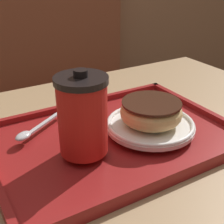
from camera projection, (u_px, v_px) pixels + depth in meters
The scene contains 7 objects.
booth_bench at pixel (22, 135), 1.45m from camera, with size 1.20×0.44×1.00m.
cafe_table at pixel (108, 213), 0.64m from camera, with size 1.07×0.75×0.74m.
serving_tray at pixel (112, 139), 0.59m from camera, with size 0.45×0.32×0.02m.
coffee_cup_front at pixel (83, 115), 0.50m from camera, with size 0.09×0.09×0.14m.
plate_with_chocolate_donut at pixel (150, 124), 0.59m from camera, with size 0.17×0.17×0.01m.
donut_chocolate_glazed at pixel (151, 111), 0.58m from camera, with size 0.12×0.12×0.04m.
spoon at pixel (30, 132), 0.57m from camera, with size 0.12×0.09×0.01m.
Camera 1 is at (-0.24, -0.42, 1.05)m, focal length 50.00 mm.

